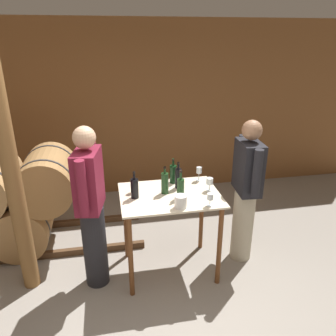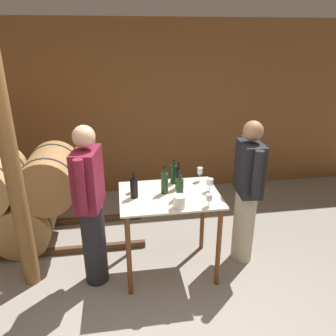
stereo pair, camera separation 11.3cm
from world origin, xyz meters
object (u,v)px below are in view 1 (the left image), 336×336
object	(u,v)px
wine_bottle_far_left	(135,188)
wine_glass_far_side	(210,182)
wooden_post	(10,165)
person_host	(91,207)
wine_bottle_right	(173,174)
wine_bottle_center	(181,188)
wine_glass_near_center	(210,197)
person_visitor_with_scarf	(246,190)
wine_glass_near_left	(133,184)
wine_glass_near_right	(199,171)
ice_bucket	(181,202)
wine_bottle_far_right	(178,178)
wine_bottle_left	(165,183)

from	to	relation	value
wine_bottle_far_left	wine_glass_far_side	distance (m)	0.78
wooden_post	wine_bottle_far_left	bearing A→B (deg)	-2.19
person_host	wine_bottle_far_left	bearing A→B (deg)	6.08
wine_bottle_right	wine_bottle_center	bearing A→B (deg)	-90.55
wine_glass_near_center	person_host	xyz separation A→B (m)	(-1.12, 0.25, -0.12)
person_visitor_with_scarf	wine_bottle_far_left	bearing A→B (deg)	-176.76
wooden_post	person_visitor_with_scarf	bearing A→B (deg)	0.65
wine_glass_near_left	person_visitor_with_scarf	size ratio (longest dim) A/B	0.08
wine_glass_near_right	person_host	bearing A→B (deg)	-164.13
wine_bottle_far_left	person_visitor_with_scarf	xyz separation A→B (m)	(1.22, 0.07, -0.17)
wine_bottle_right	ice_bucket	bearing A→B (deg)	-94.70
wine_bottle_far_right	wine_bottle_right	bearing A→B (deg)	100.69
wine_glass_near_center	wine_bottle_far_right	bearing A→B (deg)	115.06
wine_glass_near_right	person_visitor_with_scarf	bearing A→B (deg)	-24.68
wine_glass_far_side	wooden_post	bearing A→B (deg)	179.20
wine_glass_near_right	wooden_post	bearing A→B (deg)	-172.46
ice_bucket	person_host	bearing A→B (deg)	163.96
ice_bucket	person_host	size ratio (longest dim) A/B	0.07
wine_bottle_right	wine_glass_far_side	size ratio (longest dim) A/B	1.97
wine_bottle_far_right	wine_glass_near_center	bearing A→B (deg)	-64.94
wine_bottle_far_left	wine_bottle_left	size ratio (longest dim) A/B	0.96
wine_glass_near_left	wine_glass_far_side	xyz separation A→B (m)	(0.78, -0.11, 0.00)
person_visitor_with_scarf	wine_bottle_center	bearing A→B (deg)	-168.31
wine_bottle_right	wine_glass_near_left	distance (m)	0.48
wine_bottle_center	person_visitor_with_scarf	bearing A→B (deg)	11.69
wine_glass_near_left	wine_bottle_far_right	bearing A→B (deg)	2.33
person_host	ice_bucket	bearing A→B (deg)	-16.04
wine_bottle_left	wine_bottle_far_right	size ratio (longest dim) A/B	1.00
wine_bottle_right	wine_bottle_left	bearing A→B (deg)	-119.52
person_host	person_visitor_with_scarf	world-z (taller)	person_host
wine_glass_near_center	wine_bottle_center	bearing A→B (deg)	138.78
wooden_post	wine_bottle_far_left	xyz separation A→B (m)	(1.12, -0.04, -0.31)
wine_bottle_far_left	wine_glass_near_left	world-z (taller)	wine_bottle_far_left
wine_bottle_far_right	wine_glass_far_side	xyz separation A→B (m)	(0.31, -0.13, -0.01)
ice_bucket	wine_bottle_far_left	bearing A→B (deg)	144.59
wine_bottle_center	wine_glass_far_side	bearing A→B (deg)	17.75
wine_bottle_left	wine_glass_far_side	distance (m)	0.47
wine_bottle_far_left	wine_bottle_left	distance (m)	0.32
wine_glass_near_right	wine_bottle_far_left	bearing A→B (deg)	-158.80
wine_glass_near_right	wine_glass_far_side	world-z (taller)	wine_glass_near_right
wine_glass_near_left	ice_bucket	distance (m)	0.58
wine_bottle_left	person_host	world-z (taller)	person_host
wooden_post	ice_bucket	xyz separation A→B (m)	(1.52, -0.33, -0.36)
wine_bottle_center	wine_bottle_left	bearing A→B (deg)	134.17
wine_bottle_far_left	wine_glass_near_center	xyz separation A→B (m)	(0.69, -0.30, -0.02)
wine_bottle_far_left	ice_bucket	distance (m)	0.50
wine_bottle_right	ice_bucket	xyz separation A→B (m)	(-0.05, -0.57, -0.05)
ice_bucket	person_visitor_with_scarf	distance (m)	0.90
wooden_post	wine_bottle_far_right	world-z (taller)	wooden_post
wine_bottle_center	wine_glass_far_side	size ratio (longest dim) A/B	2.09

